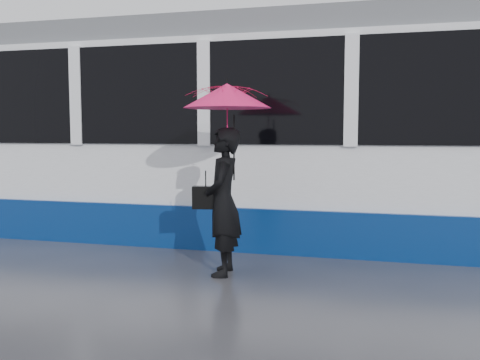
% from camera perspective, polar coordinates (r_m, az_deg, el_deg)
% --- Properties ---
extents(ground, '(90.00, 90.00, 0.00)m').
position_cam_1_polar(ground, '(6.50, -7.40, -9.77)').
color(ground, '#2E2E33').
rests_on(ground, ground).
extents(rails, '(34.00, 1.51, 0.02)m').
position_cam_1_polar(rails, '(8.80, -1.15, -5.71)').
color(rails, '#3F3D38').
rests_on(rails, ground).
extents(tram, '(26.00, 2.56, 3.35)m').
position_cam_1_polar(tram, '(9.18, -10.24, 4.88)').
color(tram, white).
rests_on(tram, ground).
extents(woman, '(0.51, 0.69, 1.72)m').
position_cam_1_polar(woman, '(6.22, -1.81, -2.33)').
color(woman, black).
rests_on(woman, ground).
extents(umbrella, '(1.16, 1.16, 1.16)m').
position_cam_1_polar(umbrella, '(6.15, -1.39, 7.15)').
color(umbrella, '#E5134D').
rests_on(umbrella, ground).
extents(handbag, '(0.32, 0.18, 0.45)m').
position_cam_1_polar(handbag, '(6.30, -3.67, -1.86)').
color(handbag, black).
rests_on(handbag, ground).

